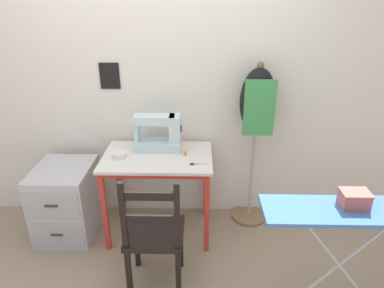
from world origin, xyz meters
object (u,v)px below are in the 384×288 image
(sewing_machine, at_px, (160,134))
(ironing_board, at_px, (350,216))
(scissors, at_px, (196,164))
(fabric_bowl, at_px, (119,155))
(filing_cabinet, at_px, (67,201))
(thread_spool_near_machine, at_px, (185,153))
(storage_box, at_px, (354,199))
(wooden_chair, at_px, (154,235))
(dress_form, at_px, (257,112))

(sewing_machine, bearing_deg, ironing_board, -38.13)
(scissors, xyz_separation_m, ironing_board, (0.92, -0.69, 0.02))
(fabric_bowl, distance_m, filing_cabinet, 0.68)
(thread_spool_near_machine, bearing_deg, storage_box, -38.50)
(ironing_board, bearing_deg, fabric_bowl, 152.68)
(thread_spool_near_machine, xyz_separation_m, storage_box, (1.03, -0.82, 0.10))
(wooden_chair, relative_size, storage_box, 5.66)
(filing_cabinet, bearing_deg, sewing_machine, 9.92)
(dress_form, xyz_separation_m, ironing_board, (0.41, -1.04, -0.29))
(sewing_machine, bearing_deg, thread_spool_near_machine, -27.85)
(fabric_bowl, bearing_deg, dress_form, 12.25)
(sewing_machine, relative_size, thread_spool_near_machine, 10.43)
(wooden_chair, bearing_deg, filing_cabinet, 144.37)
(wooden_chair, bearing_deg, thread_spool_near_machine, 73.47)
(scissors, relative_size, wooden_chair, 0.15)
(thread_spool_near_machine, xyz_separation_m, ironing_board, (1.01, -0.85, -0.00))
(wooden_chair, xyz_separation_m, ironing_board, (1.20, -0.21, 0.32))
(sewing_machine, height_order, dress_form, dress_form)
(sewing_machine, distance_m, storage_box, 1.55)
(dress_form, bearing_deg, fabric_bowl, -167.75)
(dress_form, xyz_separation_m, storage_box, (0.43, -1.02, -0.19))
(thread_spool_near_machine, distance_m, dress_form, 0.69)
(wooden_chair, height_order, storage_box, wooden_chair)
(fabric_bowl, relative_size, storage_box, 0.70)
(sewing_machine, distance_m, scissors, 0.43)
(wooden_chair, relative_size, filing_cabinet, 1.48)
(fabric_bowl, distance_m, ironing_board, 1.74)
(filing_cabinet, bearing_deg, storage_box, -20.79)
(wooden_chair, relative_size, dress_form, 0.63)
(scissors, xyz_separation_m, filing_cabinet, (-1.13, 0.13, -0.44))
(fabric_bowl, height_order, dress_form, dress_form)
(fabric_bowl, height_order, wooden_chair, wooden_chair)
(wooden_chair, height_order, filing_cabinet, wooden_chair)
(storage_box, bearing_deg, wooden_chair, 171.75)
(scissors, relative_size, storage_box, 0.83)
(scissors, relative_size, thread_spool_near_machine, 3.60)
(scissors, distance_m, dress_form, 0.69)
(filing_cabinet, bearing_deg, scissors, -6.40)
(scissors, bearing_deg, storage_box, -35.05)
(thread_spool_near_machine, distance_m, ironing_board, 1.32)
(thread_spool_near_machine, relative_size, dress_form, 0.03)
(fabric_bowl, bearing_deg, scissors, -10.06)
(sewing_machine, height_order, fabric_bowl, sewing_machine)
(dress_form, bearing_deg, filing_cabinet, -172.00)
(sewing_machine, height_order, filing_cabinet, sewing_machine)
(filing_cabinet, bearing_deg, wooden_chair, -35.63)
(fabric_bowl, distance_m, dress_form, 1.19)
(ironing_board, bearing_deg, wooden_chair, 170.29)
(thread_spool_near_machine, bearing_deg, sewing_machine, 152.15)
(thread_spool_near_machine, bearing_deg, ironing_board, -39.99)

